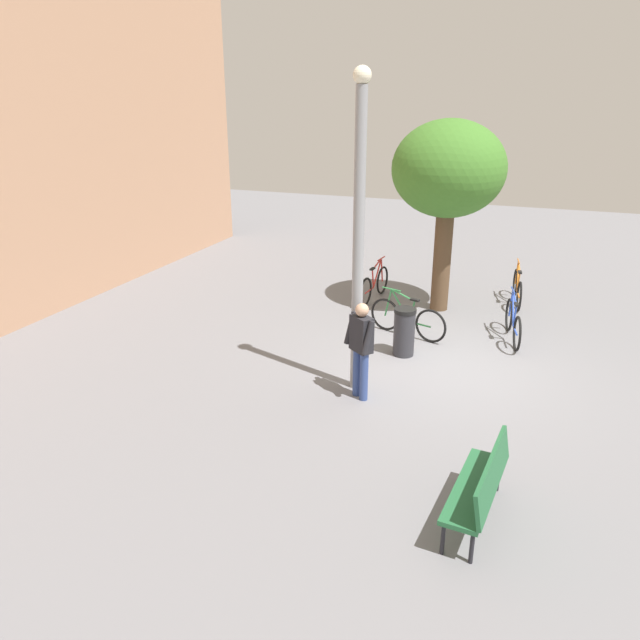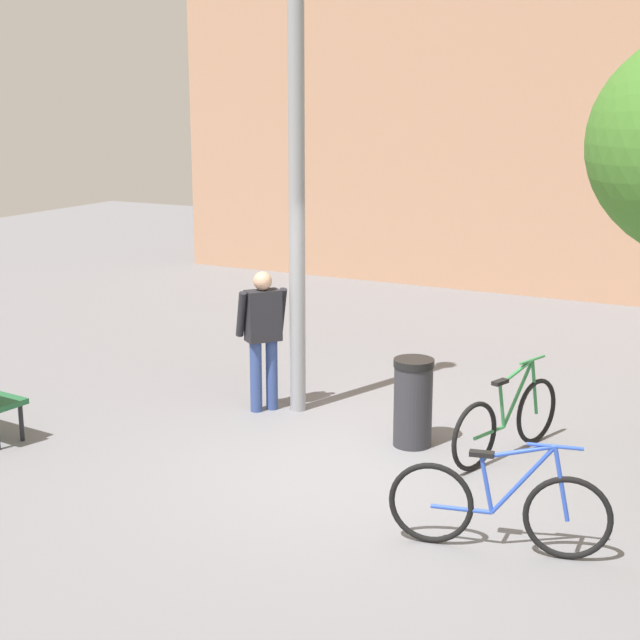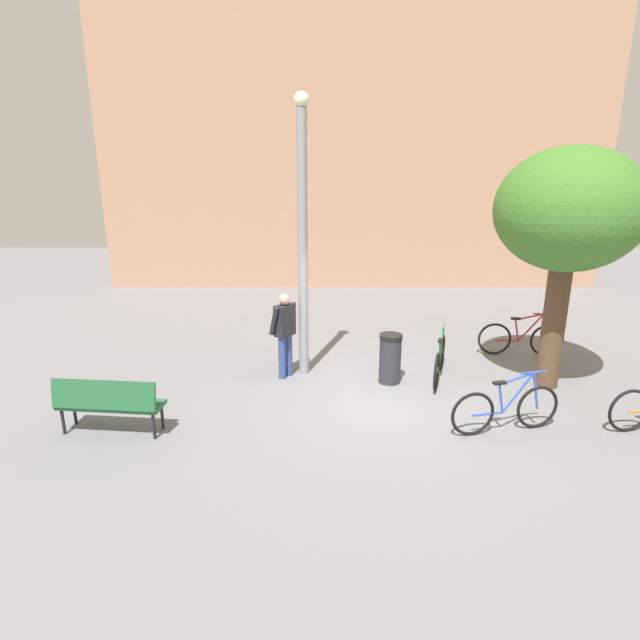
{
  "view_description": "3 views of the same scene",
  "coord_description": "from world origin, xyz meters",
  "px_view_note": "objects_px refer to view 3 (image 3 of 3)",
  "views": [
    {
      "loc": [
        -10.59,
        -1.47,
        4.83
      ],
      "look_at": [
        -1.13,
        2.1,
        1.02
      ],
      "focal_mm": 34.15,
      "sensor_mm": 36.0,
      "label": 1
    },
    {
      "loc": [
        3.75,
        -8.11,
        3.67
      ],
      "look_at": [
        -1.37,
        1.74,
        1.01
      ],
      "focal_mm": 53.53,
      "sensor_mm": 36.0,
      "label": 2
    },
    {
      "loc": [
        -1.13,
        -8.26,
        3.95
      ],
      "look_at": [
        -1.17,
        1.0,
        1.19
      ],
      "focal_mm": 29.0,
      "sensor_mm": 36.0,
      "label": 3
    }
  ],
  "objects_px": {
    "park_bench": "(111,401)",
    "trash_bin": "(392,358)",
    "bicycle_blue": "(509,409)",
    "bicycle_red": "(524,339)",
    "lamppost": "(305,234)",
    "bicycle_green": "(442,360)",
    "plaza_tree": "(571,213)",
    "person_by_lamppost": "(287,329)"
  },
  "relations": [
    {
      "from": "bicycle_green",
      "to": "lamppost",
      "type": "bearing_deg",
      "value": 173.56
    },
    {
      "from": "bicycle_blue",
      "to": "lamppost",
      "type": "bearing_deg",
      "value": 143.14
    },
    {
      "from": "trash_bin",
      "to": "lamppost",
      "type": "bearing_deg",
      "value": 164.33
    },
    {
      "from": "park_bench",
      "to": "trash_bin",
      "type": "distance_m",
      "value": 4.95
    },
    {
      "from": "lamppost",
      "to": "bicycle_red",
      "type": "xyz_separation_m",
      "value": [
        4.67,
        1.0,
        -2.38
      ]
    },
    {
      "from": "bicycle_red",
      "to": "bicycle_blue",
      "type": "bearing_deg",
      "value": -113.84
    },
    {
      "from": "park_bench",
      "to": "plaza_tree",
      "type": "bearing_deg",
      "value": 13.83
    },
    {
      "from": "bicycle_red",
      "to": "bicycle_green",
      "type": "relative_size",
      "value": 1.04
    },
    {
      "from": "lamppost",
      "to": "plaza_tree",
      "type": "height_order",
      "value": "lamppost"
    },
    {
      "from": "bicycle_red",
      "to": "bicycle_blue",
      "type": "relative_size",
      "value": 1.01
    },
    {
      "from": "park_bench",
      "to": "lamppost",
      "type": "bearing_deg",
      "value": 40.42
    },
    {
      "from": "lamppost",
      "to": "trash_bin",
      "type": "relative_size",
      "value": 5.45
    },
    {
      "from": "trash_bin",
      "to": "park_bench",
      "type": "bearing_deg",
      "value": -156.21
    },
    {
      "from": "person_by_lamppost",
      "to": "bicycle_green",
      "type": "distance_m",
      "value": 3.03
    },
    {
      "from": "person_by_lamppost",
      "to": "bicycle_blue",
      "type": "height_order",
      "value": "person_by_lamppost"
    },
    {
      "from": "park_bench",
      "to": "plaza_tree",
      "type": "xyz_separation_m",
      "value": [
        7.45,
        1.84,
        2.64
      ]
    },
    {
      "from": "lamppost",
      "to": "bicycle_green",
      "type": "distance_m",
      "value": 3.55
    },
    {
      "from": "plaza_tree",
      "to": "bicycle_blue",
      "type": "bearing_deg",
      "value": -128.22
    },
    {
      "from": "bicycle_red",
      "to": "lamppost",
      "type": "bearing_deg",
      "value": -167.96
    },
    {
      "from": "person_by_lamppost",
      "to": "bicycle_red",
      "type": "xyz_separation_m",
      "value": [
        5.03,
        1.19,
        -0.58
      ]
    },
    {
      "from": "park_bench",
      "to": "bicycle_green",
      "type": "distance_m",
      "value": 5.92
    },
    {
      "from": "bicycle_green",
      "to": "bicycle_blue",
      "type": "distance_m",
      "value": 2.16
    },
    {
      "from": "trash_bin",
      "to": "bicycle_red",
      "type": "bearing_deg",
      "value": 25.7
    },
    {
      "from": "person_by_lamppost",
      "to": "plaza_tree",
      "type": "xyz_separation_m",
      "value": [
        4.92,
        -0.43,
        2.22
      ]
    },
    {
      "from": "park_bench",
      "to": "bicycle_blue",
      "type": "relative_size",
      "value": 0.92
    },
    {
      "from": "lamppost",
      "to": "bicycle_green",
      "type": "xyz_separation_m",
      "value": [
        2.62,
        -0.3,
        -2.38
      ]
    },
    {
      "from": "park_bench",
      "to": "plaza_tree",
      "type": "height_order",
      "value": "plaza_tree"
    },
    {
      "from": "bicycle_blue",
      "to": "trash_bin",
      "type": "xyz_separation_m",
      "value": [
        -1.54,
        1.92,
        0.1
      ]
    },
    {
      "from": "plaza_tree",
      "to": "bicycle_green",
      "type": "bearing_deg",
      "value": 170.45
    },
    {
      "from": "lamppost",
      "to": "bicycle_blue",
      "type": "distance_m",
      "value": 4.63
    },
    {
      "from": "person_by_lamppost",
      "to": "park_bench",
      "type": "height_order",
      "value": "person_by_lamppost"
    },
    {
      "from": "trash_bin",
      "to": "plaza_tree",
      "type": "bearing_deg",
      "value": -3.17
    },
    {
      "from": "lamppost",
      "to": "person_by_lamppost",
      "type": "relative_size",
      "value": 3.11
    },
    {
      "from": "bicycle_blue",
      "to": "person_by_lamppost",
      "type": "bearing_deg",
      "value": 148.17
    },
    {
      "from": "person_by_lamppost",
      "to": "park_bench",
      "type": "relative_size",
      "value": 1.02
    },
    {
      "from": "person_by_lamppost",
      "to": "bicycle_blue",
      "type": "xyz_separation_m",
      "value": [
        3.53,
        -2.19,
        -0.58
      ]
    },
    {
      "from": "park_bench",
      "to": "trash_bin",
      "type": "height_order",
      "value": "trash_bin"
    },
    {
      "from": "plaza_tree",
      "to": "trash_bin",
      "type": "bearing_deg",
      "value": 176.83
    },
    {
      "from": "plaza_tree",
      "to": "bicycle_blue",
      "type": "distance_m",
      "value": 3.59
    },
    {
      "from": "bicycle_blue",
      "to": "trash_bin",
      "type": "relative_size",
      "value": 1.87
    },
    {
      "from": "person_by_lamppost",
      "to": "lamppost",
      "type": "bearing_deg",
      "value": 28.36
    },
    {
      "from": "lamppost",
      "to": "bicycle_green",
      "type": "relative_size",
      "value": 2.99
    }
  ]
}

